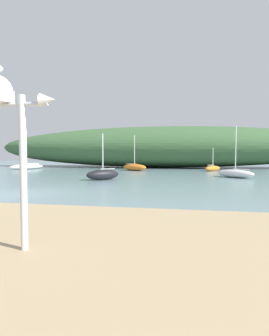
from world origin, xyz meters
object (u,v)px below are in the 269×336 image
object	(u,v)px
sailboat_inner_mooring	(235,173)
sailboat_far_left	(213,168)
sailboat_far_right	(134,167)
sailboat_off_point	(27,166)
mast_structure	(3,104)
sailboat_near_shore	(103,174)

from	to	relation	value
sailboat_inner_mooring	sailboat_far_left	bearing A→B (deg)	96.00
sailboat_inner_mooring	sailboat_far_right	world-z (taller)	sailboat_inner_mooring
sailboat_far_right	sailboat_off_point	xyz separation A→B (m)	(-13.82, 0.21, -0.05)
sailboat_far_right	sailboat_off_point	world-z (taller)	sailboat_off_point
sailboat_far_right	mast_structure	bearing A→B (deg)	-84.23
sailboat_inner_mooring	sailboat_near_shore	distance (m)	10.62
mast_structure	sailboat_far_left	xyz separation A→B (m)	(6.15, 27.38, -2.41)
mast_structure	sailboat_inner_mooring	distance (m)	20.08
mast_structure	sailboat_off_point	size ratio (longest dim) A/B	0.60
sailboat_off_point	sailboat_far_left	distance (m)	22.65
sailboat_far_right	sailboat_inner_mooring	bearing A→B (deg)	-38.93
sailboat_far_left	sailboat_inner_mooring	bearing A→B (deg)	-84.00
sailboat_inner_mooring	sailboat_far_left	distance (m)	8.78
mast_structure	sailboat_inner_mooring	world-z (taller)	sailboat_inner_mooring
sailboat_far_left	sailboat_near_shore	bearing A→B (deg)	-125.31
sailboat_off_point	sailboat_near_shore	distance (m)	18.20
mast_structure	sailboat_near_shore	distance (m)	15.18
sailboat_near_shore	sailboat_off_point	bearing A→B (deg)	138.78
sailboat_far_right	sailboat_far_left	world-z (taller)	sailboat_far_right
sailboat_far_right	sailboat_off_point	bearing A→B (deg)	179.11
sailboat_off_point	sailboat_far_left	bearing A→B (deg)	1.64
mast_structure	sailboat_inner_mooring	xyz separation A→B (m)	(7.06, 18.65, -2.38)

